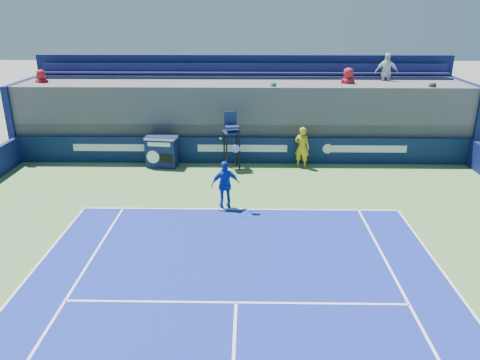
{
  "coord_description": "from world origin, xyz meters",
  "views": [
    {
      "loc": [
        0.27,
        -3.04,
        6.66
      ],
      "look_at": [
        0.0,
        11.5,
        1.25
      ],
      "focal_mm": 35.0,
      "sensor_mm": 36.0,
      "label": 1
    }
  ],
  "objects_px": {
    "ball_person": "(302,147)",
    "umpire_chair": "(232,134)",
    "tennis_player": "(225,184)",
    "match_clock": "(162,151)"
  },
  "relations": [
    {
      "from": "ball_person",
      "to": "umpire_chair",
      "type": "relative_size",
      "value": 0.73
    },
    {
      "from": "ball_person",
      "to": "umpire_chair",
      "type": "xyz_separation_m",
      "value": [
        -3.06,
        -0.16,
        0.61
      ]
    },
    {
      "from": "ball_person",
      "to": "tennis_player",
      "type": "relative_size",
      "value": 0.7
    },
    {
      "from": "ball_person",
      "to": "umpire_chair",
      "type": "distance_m",
      "value": 3.12
    },
    {
      "from": "umpire_chair",
      "to": "tennis_player",
      "type": "height_order",
      "value": "tennis_player"
    },
    {
      "from": "umpire_chair",
      "to": "tennis_player",
      "type": "bearing_deg",
      "value": -90.83
    },
    {
      "from": "ball_person",
      "to": "match_clock",
      "type": "relative_size",
      "value": 1.29
    },
    {
      "from": "ball_person",
      "to": "match_clock",
      "type": "bearing_deg",
      "value": 23.65
    },
    {
      "from": "ball_person",
      "to": "umpire_chair",
      "type": "height_order",
      "value": "umpire_chair"
    },
    {
      "from": "tennis_player",
      "to": "umpire_chair",
      "type": "bearing_deg",
      "value": 89.17
    }
  ]
}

